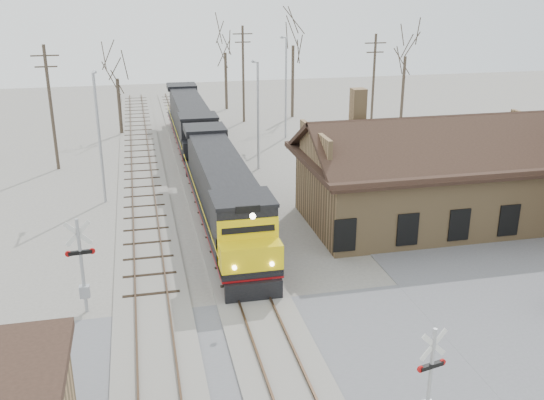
# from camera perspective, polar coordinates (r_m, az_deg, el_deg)

# --- Properties ---
(ground) EXTENTS (140.00, 140.00, 0.00)m
(ground) POSITION_cam_1_polar(r_m,az_deg,el_deg) (24.05, 0.40, -14.62)
(ground) COLOR gray
(ground) RESTS_ON ground
(road) EXTENTS (60.00, 9.00, 0.03)m
(road) POSITION_cam_1_polar(r_m,az_deg,el_deg) (24.04, 0.40, -14.59)
(road) COLOR slate
(road) RESTS_ON ground
(track_main) EXTENTS (3.40, 90.00, 0.24)m
(track_main) POSITION_cam_1_polar(r_m,az_deg,el_deg) (37.17, -4.86, -1.67)
(track_main) COLOR gray
(track_main) RESTS_ON ground
(track_siding) EXTENTS (3.40, 90.00, 0.24)m
(track_siding) POSITION_cam_1_polar(r_m,az_deg,el_deg) (36.89, -11.80, -2.21)
(track_siding) COLOR gray
(track_siding) RESTS_ON ground
(depot) EXTENTS (15.20, 9.31, 7.90)m
(depot) POSITION_cam_1_polar(r_m,az_deg,el_deg) (37.15, 14.35, 1.58)
(depot) COLOR #9B7A50
(depot) RESTS_ON ground
(locomotive_lead) EXTENTS (2.84, 19.02, 4.22)m
(locomotive_lead) POSITION_cam_1_polar(r_m,az_deg,el_deg) (34.88, -4.57, 0.64)
(locomotive_lead) COLOR black
(locomotive_lead) RESTS_ON ground
(locomotive_trailing) EXTENTS (2.84, 19.02, 3.99)m
(locomotive_trailing) POSITION_cam_1_polar(r_m,az_deg,el_deg) (53.38, -7.65, 7.23)
(locomotive_trailing) COLOR black
(locomotive_trailing) RESTS_ON ground
(crossbuck_near) EXTENTS (1.06, 0.33, 3.75)m
(crossbuck_near) POSITION_cam_1_polar(r_m,az_deg,el_deg) (20.36, 14.62, -16.37)
(crossbuck_near) COLOR #A5A8AD
(crossbuck_near) RESTS_ON ground
(crossbuck_far) EXTENTS (1.25, 0.33, 4.36)m
(crossbuck_far) POSITION_cam_1_polar(r_m,az_deg,el_deg) (27.29, -17.43, -6.28)
(crossbuck_far) COLOR #A5A8AD
(crossbuck_far) RESTS_ON ground
(streetlight_a) EXTENTS (0.25, 2.04, 8.44)m
(streetlight_a) POSITION_cam_1_polar(r_m,az_deg,el_deg) (40.26, -15.99, 6.28)
(streetlight_a) COLOR #A5A8AD
(streetlight_a) RESTS_ON ground
(streetlight_b) EXTENTS (0.25, 2.04, 8.18)m
(streetlight_b) POSITION_cam_1_polar(r_m,az_deg,el_deg) (46.25, -1.36, 8.52)
(streetlight_b) COLOR #A5A8AD
(streetlight_b) RESTS_ON ground
(streetlight_c) EXTENTS (0.25, 2.04, 9.15)m
(streetlight_c) POSITION_cam_1_polar(r_m,az_deg,el_deg) (55.96, 1.28, 10.99)
(streetlight_c) COLOR #A5A8AD
(streetlight_c) RESTS_ON ground
(utility_pole_a) EXTENTS (2.00, 0.24, 9.42)m
(utility_pole_a) POSITION_cam_1_polar(r_m,az_deg,el_deg) (48.84, -20.09, 8.32)
(utility_pole_a) COLOR #382D23
(utility_pole_a) RESTS_ON ground
(utility_pole_b) EXTENTS (2.00, 0.24, 9.68)m
(utility_pole_b) POSITION_cam_1_polar(r_m,az_deg,el_deg) (62.93, -2.72, 11.89)
(utility_pole_b) COLOR #382D23
(utility_pole_b) RESTS_ON ground
(utility_pole_c) EXTENTS (2.00, 0.24, 9.42)m
(utility_pole_c) POSITION_cam_1_polar(r_m,az_deg,el_deg) (56.68, 9.51, 10.65)
(utility_pole_c) COLOR #382D23
(utility_pole_c) RESTS_ON ground
(tree_b) EXTENTS (3.51, 3.51, 8.60)m
(tree_b) POSITION_cam_1_polar(r_m,az_deg,el_deg) (58.99, -14.44, 11.82)
(tree_b) COLOR #382D23
(tree_b) RESTS_ON ground
(tree_c) EXTENTS (4.22, 4.22, 10.35)m
(tree_c) POSITION_cam_1_polar(r_m,az_deg,el_deg) (69.60, -4.44, 14.51)
(tree_c) COLOR #382D23
(tree_c) RESTS_ON ground
(tree_d) EXTENTS (5.02, 5.02, 12.29)m
(tree_d) POSITION_cam_1_polar(r_m,az_deg,el_deg) (64.94, 2.01, 15.42)
(tree_d) COLOR #382D23
(tree_d) RESTS_ON ground
(tree_e) EXTENTS (4.42, 4.42, 10.84)m
(tree_e) POSITION_cam_1_polar(r_m,az_deg,el_deg) (64.36, 12.51, 14.02)
(tree_e) COLOR #382D23
(tree_e) RESTS_ON ground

